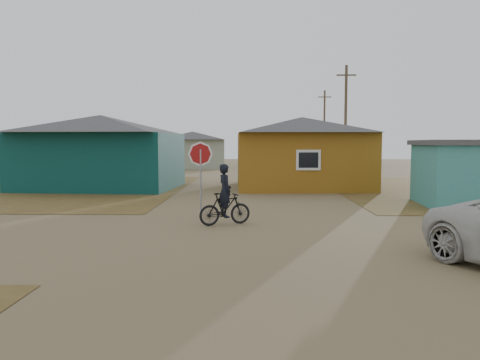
% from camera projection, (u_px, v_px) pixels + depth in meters
% --- Properties ---
extents(ground, '(120.00, 120.00, 0.00)m').
position_uv_depth(ground, '(263.00, 239.00, 12.05)').
color(ground, olive).
extents(house_teal, '(8.93, 7.08, 4.00)m').
position_uv_depth(house_teal, '(101.00, 151.00, 25.53)').
color(house_teal, '#093632').
rests_on(house_teal, ground).
extents(house_yellow, '(7.72, 6.76, 3.90)m').
position_uv_depth(house_yellow, '(302.00, 152.00, 25.79)').
color(house_yellow, '#8D5B15').
rests_on(house_yellow, ground).
extents(house_pale_west, '(7.04, 6.15, 3.60)m').
position_uv_depth(house_pale_west, '(193.00, 149.00, 45.92)').
color(house_pale_west, gray).
rests_on(house_pale_west, ground).
extents(house_beige_east, '(6.95, 6.05, 3.60)m').
position_uv_depth(house_beige_east, '(344.00, 149.00, 51.55)').
color(house_beige_east, tan).
rests_on(house_beige_east, ground).
extents(house_pale_north, '(6.28, 5.81, 3.40)m').
position_uv_depth(house_pale_north, '(140.00, 149.00, 58.06)').
color(house_pale_north, gray).
rests_on(house_pale_north, ground).
extents(utility_pole_near, '(1.40, 0.20, 8.00)m').
position_uv_depth(utility_pole_near, '(346.00, 120.00, 33.51)').
color(utility_pole_near, brown).
rests_on(utility_pole_near, ground).
extents(utility_pole_far, '(1.40, 0.20, 8.00)m').
position_uv_depth(utility_pole_far, '(324.00, 127.00, 49.43)').
color(utility_pole_far, brown).
rests_on(utility_pole_far, ground).
extents(stop_sign, '(0.82, 0.17, 2.53)m').
position_uv_depth(stop_sign, '(200.00, 162.00, 15.58)').
color(stop_sign, gray).
rests_on(stop_sign, ground).
extents(cyclist, '(1.69, 1.09, 1.85)m').
position_uv_depth(cyclist, '(225.00, 203.00, 14.15)').
color(cyclist, black).
rests_on(cyclist, ground).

